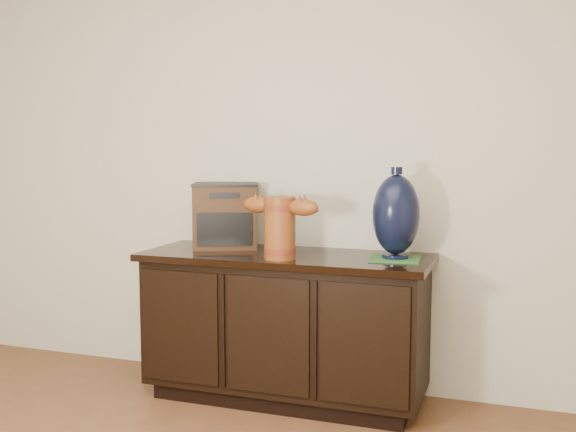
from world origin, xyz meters
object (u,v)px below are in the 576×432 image
at_px(lamp_base, 396,215).
at_px(spray_can, 251,228).
at_px(terracotta_vessel, 280,224).
at_px(tv_radio, 226,215).
at_px(sideboard, 286,325).

xyz_separation_m(lamp_base, spray_can, (-0.83, 0.20, -0.12)).
xyz_separation_m(terracotta_vessel, tv_radio, (-0.40, 0.26, 0.00)).
distance_m(terracotta_vessel, tv_radio, 0.48).
height_order(sideboard, tv_radio, tv_radio).
bearing_deg(spray_can, sideboard, -38.35).
distance_m(sideboard, terracotta_vessel, 0.56).
relative_size(terracotta_vessel, lamp_base, 0.98).
bearing_deg(terracotta_vessel, sideboard, 112.63).
relative_size(tv_radio, lamp_base, 0.96).
distance_m(terracotta_vessel, spray_can, 0.49).
relative_size(sideboard, terracotta_vessel, 3.42).
bearing_deg(tv_radio, sideboard, -37.14).
distance_m(tv_radio, spray_can, 0.17).
bearing_deg(lamp_base, tv_radio, 174.50).
xyz_separation_m(terracotta_vessel, lamp_base, (0.53, 0.17, 0.04)).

